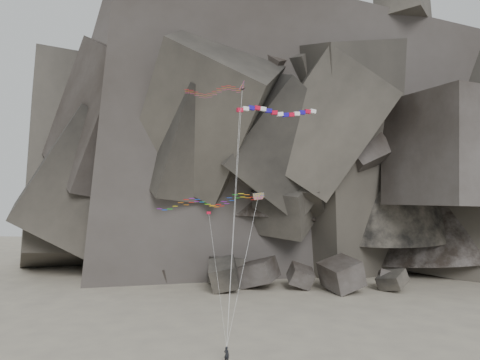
# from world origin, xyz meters

# --- Properties ---
(ground) EXTENTS (260.00, 260.00, 0.00)m
(ground) POSITION_xyz_m (0.00, 0.00, 0.00)
(ground) COLOR #A39A83
(ground) RESTS_ON ground
(headland) EXTENTS (110.00, 70.00, 84.00)m
(headland) POSITION_xyz_m (0.00, 70.00, 42.00)
(headland) COLOR #4A453D
(headland) RESTS_ON ground
(boulder_field) EXTENTS (65.31, 15.52, 7.11)m
(boulder_field) POSITION_xyz_m (0.74, 35.00, 2.20)
(boulder_field) COLOR #47423F
(boulder_field) RESTS_ON ground
(kite_flyer) EXTENTS (0.86, 0.72, 2.09)m
(kite_flyer) POSITION_xyz_m (1.55, -5.42, 1.04)
(kite_flyer) COLOR black
(kite_flyer) RESTS_ON ground
(delta_kite) EXTENTS (8.33, 7.19, 31.39)m
(delta_kite) POSITION_xyz_m (-1.46, 0.83, 31.73)
(delta_kite) COLOR red
(delta_kite) RESTS_ON ground
(banner_kite) EXTENTS (10.89, 15.46, 29.08)m
(banner_kite) POSITION_xyz_m (6.67, 7.11, 30.00)
(banner_kite) COLOR red
(banner_kite) RESTS_ON ground
(parafoil_kite) EXTENTS (15.11, 9.34, 17.25)m
(parafoil_kite) POSITION_xyz_m (-2.85, 3.44, 17.69)
(parafoil_kite) COLOR #E5B50C
(parafoil_kite) RESTS_ON ground
(pennant_kite) EXTENTS (3.98, 8.79, 14.74)m
(pennant_kite) POSITION_xyz_m (-1.41, 1.51, 13.25)
(pennant_kite) COLOR red
(pennant_kite) RESTS_ON ground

